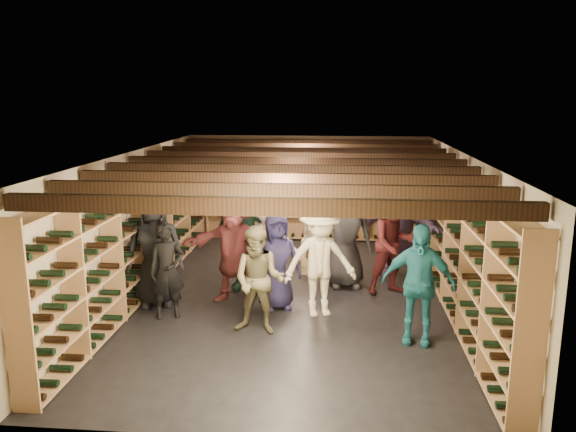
% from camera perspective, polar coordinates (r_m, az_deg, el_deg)
% --- Properties ---
extents(ground, '(8.00, 8.00, 0.00)m').
position_cam_1_polar(ground, '(9.55, 0.56, -8.21)').
color(ground, black).
rests_on(ground, ground).
extents(walls, '(5.52, 8.02, 2.40)m').
position_cam_1_polar(walls, '(9.20, 0.58, -1.19)').
color(walls, '#B4A88C').
rests_on(walls, ground).
extents(ceiling, '(5.50, 8.00, 0.01)m').
position_cam_1_polar(ceiling, '(8.99, 0.60, 6.26)').
color(ceiling, beige).
rests_on(ceiling, walls).
extents(ceiling_joists, '(5.40, 7.12, 0.18)m').
position_cam_1_polar(ceiling_joists, '(9.01, 0.60, 5.38)').
color(ceiling_joists, black).
rests_on(ceiling_joists, ground).
extents(wine_rack_left, '(0.32, 7.50, 2.15)m').
position_cam_1_polar(wine_rack_left, '(9.77, -14.63, -1.54)').
color(wine_rack_left, tan).
rests_on(wine_rack_left, ground).
extents(wine_rack_right, '(0.32, 7.50, 2.15)m').
position_cam_1_polar(wine_rack_right, '(9.38, 16.43, -2.22)').
color(wine_rack_right, tan).
rests_on(wine_rack_right, ground).
extents(wine_rack_back, '(4.70, 0.30, 2.15)m').
position_cam_1_polar(wine_rack_back, '(12.96, 1.95, 2.24)').
color(wine_rack_back, tan).
rests_on(wine_rack_back, ground).
extents(crate_stack_left, '(0.54, 0.40, 0.68)m').
position_cam_1_polar(crate_stack_left, '(10.65, 2.91, -4.09)').
color(crate_stack_left, tan).
rests_on(crate_stack_left, ground).
extents(crate_stack_right, '(0.59, 0.51, 0.51)m').
position_cam_1_polar(crate_stack_right, '(11.40, -2.09, -3.42)').
color(crate_stack_right, tan).
rests_on(crate_stack_right, ground).
extents(crate_loose, '(0.59, 0.49, 0.17)m').
position_cam_1_polar(crate_loose, '(11.69, 2.13, -3.89)').
color(crate_loose, tan).
rests_on(crate_loose, ground).
extents(person_0, '(1.02, 0.78, 1.86)m').
position_cam_1_polar(person_0, '(9.21, -13.36, -3.26)').
color(person_0, black).
rests_on(person_0, ground).
extents(person_1, '(0.64, 0.54, 1.48)m').
position_cam_1_polar(person_1, '(8.68, -12.21, -5.47)').
color(person_1, black).
rests_on(person_1, ground).
extents(person_2, '(0.84, 0.70, 1.56)m').
position_cam_1_polar(person_2, '(7.95, -2.98, -6.57)').
color(person_2, brown).
rests_on(person_2, ground).
extents(person_3, '(1.25, 0.92, 1.73)m').
position_cam_1_polar(person_3, '(8.56, 3.28, -4.57)').
color(person_3, beige).
rests_on(person_3, ground).
extents(person_4, '(1.04, 0.58, 1.67)m').
position_cam_1_polar(person_4, '(7.83, 13.07, -6.73)').
color(person_4, '#1D6A77').
rests_on(person_4, ground).
extents(person_5, '(1.74, 0.80, 1.80)m').
position_cam_1_polar(person_5, '(9.17, -5.51, -3.21)').
color(person_5, brown).
rests_on(person_5, ground).
extents(person_6, '(0.88, 0.73, 1.55)m').
position_cam_1_polar(person_6, '(8.85, -1.17, -4.60)').
color(person_6, '#1E1B3E').
rests_on(person_6, ground).
extents(person_7, '(0.66, 0.47, 1.70)m').
position_cam_1_polar(person_7, '(10.35, 3.14, -1.65)').
color(person_7, gray).
rests_on(person_7, ground).
extents(person_8, '(1.03, 0.93, 1.75)m').
position_cam_1_polar(person_8, '(9.63, 10.72, -2.80)').
color(person_8, '#451517').
rests_on(person_8, ground).
extents(person_9, '(1.31, 1.05, 1.77)m').
position_cam_1_polar(person_9, '(9.33, -2.07, -3.00)').
color(person_9, beige).
rests_on(person_9, ground).
extents(person_10, '(1.14, 0.58, 1.86)m').
position_cam_1_polar(person_10, '(9.68, -4.49, -2.19)').
color(person_10, '#25503E').
rests_on(person_10, ground).
extents(person_11, '(1.79, 1.21, 1.85)m').
position_cam_1_polar(person_11, '(10.56, 11.28, -1.18)').
color(person_11, slate).
rests_on(person_11, ground).
extents(person_12, '(1.01, 0.75, 1.88)m').
position_cam_1_polar(person_12, '(9.84, 5.88, -1.89)').
color(person_12, '#2E2E33').
rests_on(person_12, ground).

